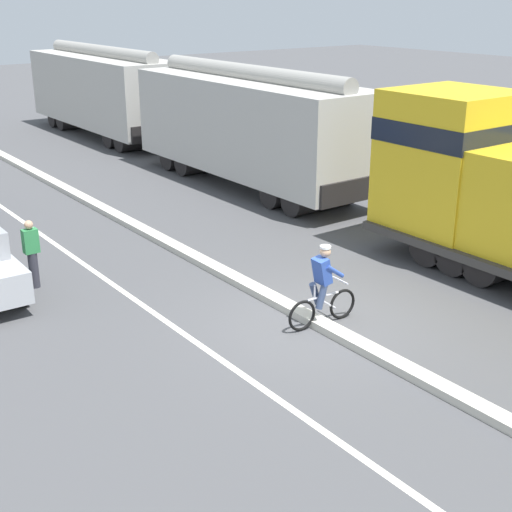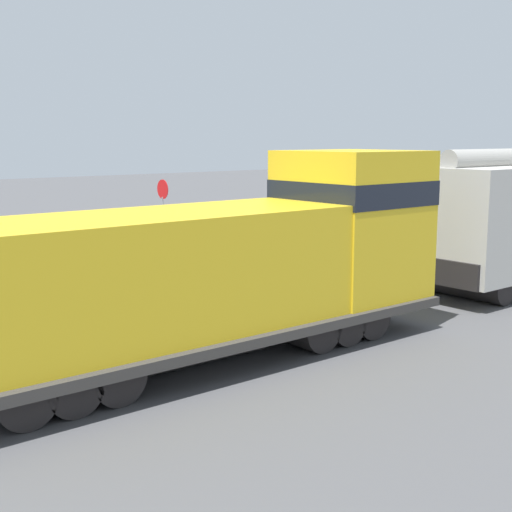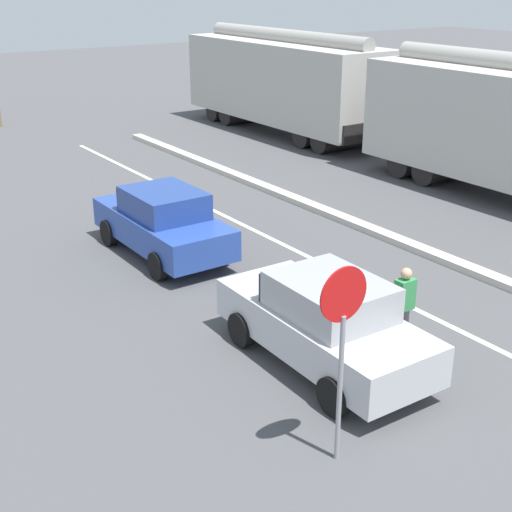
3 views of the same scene
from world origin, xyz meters
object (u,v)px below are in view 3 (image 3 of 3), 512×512
(parked_car_silver, at_px, (324,321))
(parked_car_blue, at_px, (163,222))
(stop_sign, at_px, (342,328))
(hopper_car_middle, at_px, (284,82))
(pedestrian_by_cars, at_px, (403,309))

(parked_car_silver, distance_m, parked_car_blue, 6.13)
(stop_sign, bearing_deg, hopper_car_middle, 55.21)
(parked_car_blue, relative_size, stop_sign, 1.46)
(parked_car_blue, height_order, stop_sign, stop_sign)
(hopper_car_middle, bearing_deg, stop_sign, -124.79)
(pedestrian_by_cars, bearing_deg, stop_sign, -150.80)
(parked_car_silver, bearing_deg, parked_car_blue, 88.47)
(hopper_car_middle, relative_size, parked_car_blue, 2.52)
(parked_car_silver, relative_size, pedestrian_by_cars, 2.61)
(parked_car_silver, xyz_separation_m, stop_sign, (-1.50, -2.08, 1.21))
(parked_car_silver, bearing_deg, hopper_car_middle, 55.33)
(hopper_car_middle, xyz_separation_m, parked_car_silver, (-10.83, -15.66, -1.26))
(parked_car_silver, height_order, stop_sign, stop_sign)
(parked_car_blue, bearing_deg, parked_car_silver, -91.53)
(parked_car_silver, relative_size, stop_sign, 1.47)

